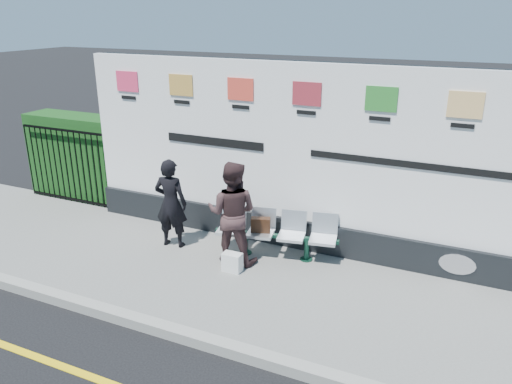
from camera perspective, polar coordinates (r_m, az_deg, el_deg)
pavement at (r=7.54m, az=-1.73°, el=-10.05°), size 14.00×3.00×0.12m
kerb at (r=6.44m, az=-7.84°, el=-16.01°), size 14.00×0.18×0.14m
billboard at (r=7.95m, az=5.70°, el=2.26°), size 8.00×0.30×3.00m
hedge at (r=11.06m, az=-19.29°, el=3.91°), size 2.35×0.70×1.70m
railing at (r=10.78m, az=-20.85°, el=2.86°), size 2.05×0.06×1.54m
bench at (r=7.99m, az=2.27°, el=-6.06°), size 1.96×0.86×0.41m
woman_left at (r=8.26m, az=-9.70°, el=-1.29°), size 0.60×0.44×1.50m
woman_right at (r=7.61m, az=-2.74°, el=-2.41°), size 0.88×0.74×1.63m
handbag_brown at (r=7.90m, az=0.53°, el=-3.78°), size 0.33×0.22×0.24m
carrier_bag_white at (r=7.60m, az=-2.73°, el=-8.02°), size 0.29×0.17×0.29m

